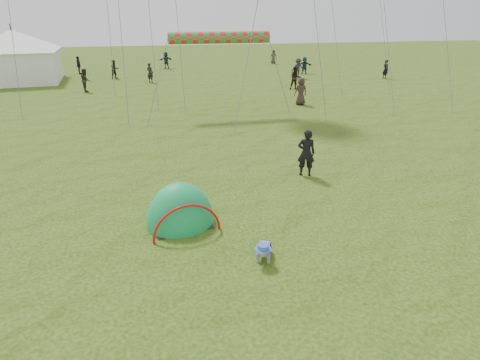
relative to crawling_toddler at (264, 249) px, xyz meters
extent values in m
plane|color=#133A0A|center=(0.75, -0.25, -0.28)|extent=(140.00, 140.00, 0.00)
ellipsoid|color=#178846|center=(-1.79, 2.13, -0.28)|extent=(2.15, 1.88, 2.47)
imported|color=black|center=(2.92, 4.61, 0.58)|extent=(0.72, 0.59, 1.71)
imported|color=#2E2621|center=(-7.08, 23.56, 0.57)|extent=(0.78, 0.93, 1.70)
imported|color=black|center=(-9.05, 33.48, 0.56)|extent=(0.67, 1.06, 1.68)
imported|color=#382522|center=(7.08, 15.68, 0.59)|extent=(0.88, 0.60, 1.73)
imported|color=#28344B|center=(-0.52, 35.71, 0.59)|extent=(1.67, 1.17, 1.73)
imported|color=black|center=(-2.31, 26.83, 0.53)|extent=(0.70, 0.65, 1.62)
imported|color=black|center=(8.67, 20.86, 0.59)|extent=(0.95, 0.80, 1.74)
imported|color=black|center=(-12.78, 27.94, 0.58)|extent=(0.43, 1.01, 1.71)
imported|color=#29292D|center=(10.91, 26.11, 0.61)|extent=(1.27, 0.92, 1.78)
imported|color=#423229|center=(12.11, 37.21, 0.52)|extent=(0.88, 0.70, 1.59)
imported|color=#1D2A36|center=(12.59, 28.68, 0.52)|extent=(1.55, 0.94, 1.60)
imported|color=black|center=(18.64, 24.15, 0.55)|extent=(0.50, 0.67, 1.66)
imported|color=black|center=(-5.40, 29.68, 0.54)|extent=(1.00, 0.96, 1.64)
cylinder|color=red|center=(1.66, 14.69, 3.94)|extent=(5.66, 0.64, 0.64)
camera|label=1|loc=(-2.23, -7.13, 5.11)|focal=28.00mm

